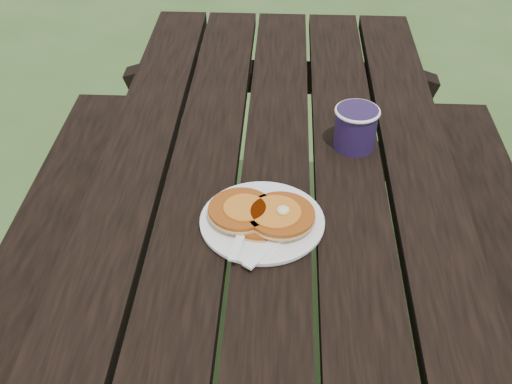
{
  "coord_description": "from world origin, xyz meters",
  "views": [
    {
      "loc": [
        0.01,
        -0.97,
        1.54
      ],
      "look_at": [
        -0.03,
        -0.04,
        0.8
      ],
      "focal_mm": 45.0,
      "sensor_mm": 36.0,
      "label": 1
    }
  ],
  "objects_px": {
    "coffee_cup": "(356,126)",
    "plate": "(262,222)",
    "picnic_table": "(271,327)",
    "pancake_stack": "(262,214)"
  },
  "relations": [
    {
      "from": "coffee_cup",
      "to": "plate",
      "type": "bearing_deg",
      "value": -125.29
    },
    {
      "from": "picnic_table",
      "to": "pancake_stack",
      "type": "bearing_deg",
      "value": -106.63
    },
    {
      "from": "plate",
      "to": "pancake_stack",
      "type": "height_order",
      "value": "pancake_stack"
    },
    {
      "from": "plate",
      "to": "coffee_cup",
      "type": "relative_size",
      "value": 2.34
    },
    {
      "from": "plate",
      "to": "pancake_stack",
      "type": "relative_size",
      "value": 1.14
    },
    {
      "from": "picnic_table",
      "to": "pancake_stack",
      "type": "height_order",
      "value": "pancake_stack"
    },
    {
      "from": "picnic_table",
      "to": "plate",
      "type": "xyz_separation_m",
      "value": [
        -0.02,
        -0.07,
        0.39
      ]
    },
    {
      "from": "plate",
      "to": "coffee_cup",
      "type": "distance_m",
      "value": 0.33
    },
    {
      "from": "pancake_stack",
      "to": "coffee_cup",
      "type": "relative_size",
      "value": 2.05
    },
    {
      "from": "picnic_table",
      "to": "coffee_cup",
      "type": "xyz_separation_m",
      "value": [
        0.17,
        0.2,
        0.44
      ]
    }
  ]
}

